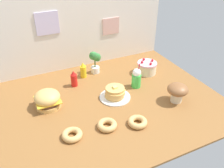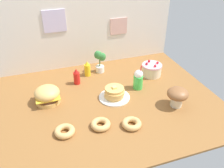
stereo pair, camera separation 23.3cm
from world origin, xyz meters
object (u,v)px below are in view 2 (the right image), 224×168
pancake_stack (114,94)px  ketchup_bottle (77,77)px  potted_plant (100,60)px  donut_vanilla (132,124)px  mustard_bottle (87,69)px  mushroom_stool (177,95)px  donut_pink_glaze (65,131)px  donut_chocolate (101,124)px  cream_soda_cup (138,79)px  burger (47,95)px  layer_cake (152,70)px

pancake_stack → ketchup_bottle: (-0.30, 0.39, 0.03)m
ketchup_bottle → potted_plant: 0.37m
ketchup_bottle → donut_vanilla: bearing=-70.2°
mustard_bottle → mushroom_stool: 1.07m
mustard_bottle → donut_pink_glaze: size_ratio=1.08×
potted_plant → donut_chocolate: bearing=-106.1°
pancake_stack → donut_chocolate: 0.44m
cream_soda_cup → donut_pink_glaze: bearing=-152.7°
burger → potted_plant: bearing=33.0°
donut_pink_glaze → layer_cake: bearing=30.1°
burger → donut_vanilla: burger is taller
donut_pink_glaze → donut_vanilla: 0.57m
layer_cake → donut_chocolate: size_ratio=1.34×
pancake_stack → donut_pink_glaze: bearing=-147.8°
layer_cake → donut_chocolate: (-0.81, -0.66, -0.04)m
pancake_stack → mushroom_stool: size_ratio=1.55×
ketchup_bottle → donut_pink_glaze: (-0.26, -0.74, -0.06)m
donut_chocolate → donut_vanilla: size_ratio=1.00×
pancake_stack → potted_plant: size_ratio=1.11×
ketchup_bottle → potted_plant: (0.32, 0.18, 0.06)m
potted_plant → pancake_stack: bearing=-91.7°
cream_soda_cup → mushroom_stool: bearing=-61.0°
burger → donut_chocolate: size_ratio=1.43×
burger → potted_plant: 0.78m
pancake_stack → donut_chocolate: pancake_stack is taller
donut_chocolate → potted_plant: bearing=73.9°
pancake_stack → donut_vanilla: (0.00, -0.44, -0.02)m
donut_pink_glaze → donut_chocolate: same height
ketchup_bottle → cream_soda_cup: bearing=-26.8°
cream_soda_cup → potted_plant: (-0.28, 0.48, 0.04)m
layer_cake → mustard_bottle: size_ratio=1.25×
ketchup_bottle → pancake_stack: bearing=-52.7°
mushroom_stool → cream_soda_cup: bearing=119.0°
pancake_stack → mustard_bottle: 0.55m
cream_soda_cup → donut_pink_glaze: cream_soda_cup is taller
layer_cake → potted_plant: 0.61m
cream_soda_cup → mushroom_stool: cream_soda_cup is taller
cream_soda_cup → donut_pink_glaze: (-0.86, -0.44, -0.08)m
mushroom_stool → donut_chocolate: bearing=-175.9°
donut_chocolate → potted_plant: size_ratio=0.61×
ketchup_bottle → donut_pink_glaze: size_ratio=1.08×
pancake_stack → layer_cake: size_ratio=1.36×
burger → cream_soda_cup: 0.94m
layer_cake → donut_pink_glaze: (-1.12, -0.65, -0.04)m
burger → donut_vanilla: 0.87m
burger → mustard_bottle: mustard_bottle is taller
layer_cake → mushroom_stool: bearing=-93.9°
burger → pancake_stack: (0.64, -0.14, -0.03)m
burger → mushroom_stool: mushroom_stool is taller
pancake_stack → donut_chocolate: bearing=-124.6°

